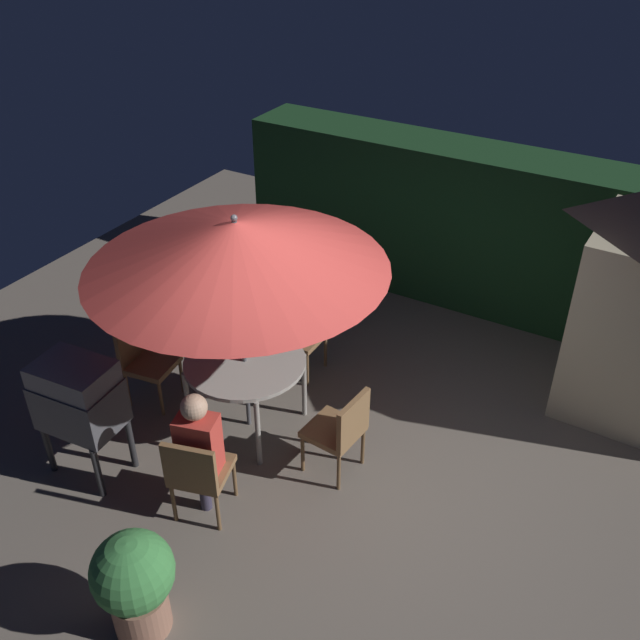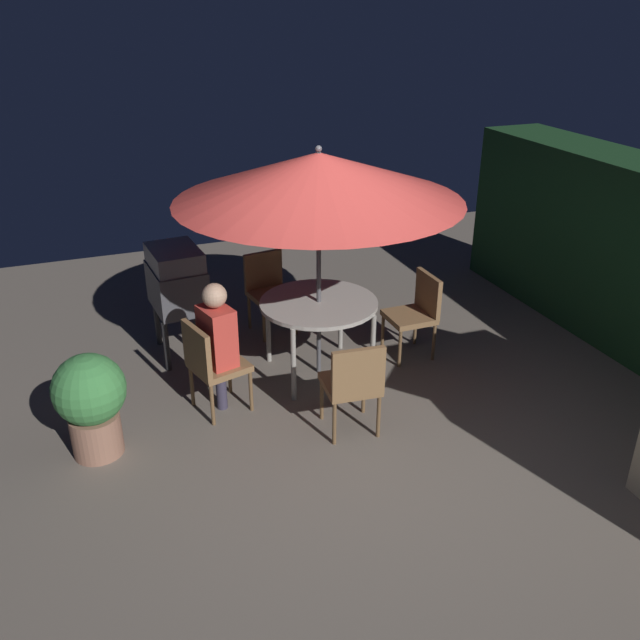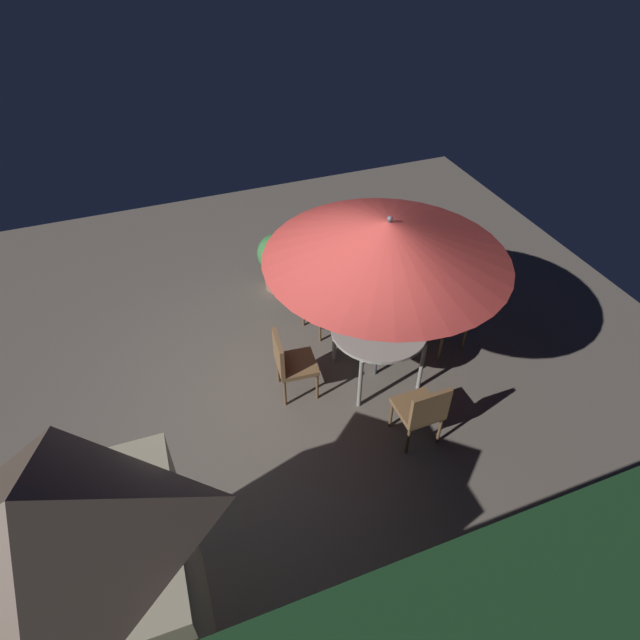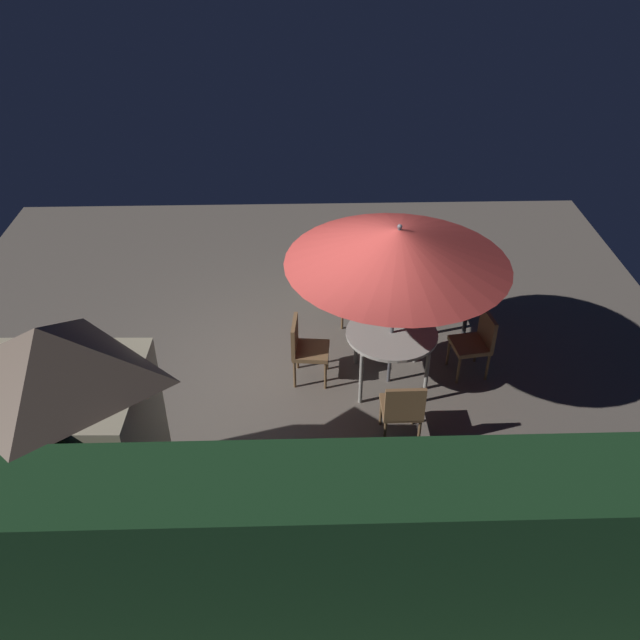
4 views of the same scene
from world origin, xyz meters
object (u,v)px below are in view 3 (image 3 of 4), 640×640
Objects in this scene: patio_table at (379,332)px; chair_near_shed at (320,295)px; patio_umbrella at (388,240)px; chair_toward_hedge at (422,410)px; garden_shed at (78,601)px; person_in_red at (323,283)px; potted_plant_by_shed at (278,259)px; chair_toward_house at (451,315)px; chair_far_side at (290,361)px; bbq_grill at (400,256)px.

chair_near_shed reaches higher than patio_table.
patio_umbrella is 2.97× the size of chair_toward_hedge.
patio_table is at bearing -145.85° from garden_shed.
potted_plant_by_shed is at bearing -75.28° from person_in_red.
chair_toward_house is 0.71× the size of person_in_red.
garden_shed is at bearing 48.71° from chair_near_shed.
chair_far_side is 1.30m from person_in_red.
patio_umbrella is at bearing 105.53° from person_in_red.
garden_shed reaches higher than potted_plant_by_shed.
garden_shed is 2.82× the size of chair_near_shed.
chair_toward_house is at bearing -171.42° from patio_umbrella.
potted_plant_by_shed is (1.75, -2.05, -0.00)m from chair_toward_house.
chair_far_side is 1.00× the size of chair_toward_hedge.
chair_toward_house is (-0.25, 1.05, -0.33)m from bbq_grill.
patio_table is (-3.33, -2.26, -0.56)m from garden_shed.
person_in_red is at bearing 104.72° from potted_plant_by_shed.
chair_far_side reaches higher than patio_table.
chair_near_shed and chair_toward_hedge have the same top height.
garden_shed reaches higher than chair_toward_hedge.
chair_near_shed is (0.32, -1.17, -0.21)m from patio_table.
chair_far_side is at bearing -133.28° from garden_shed.
chair_toward_house is (-2.26, -0.07, 0.00)m from chair_far_side.
potted_plant_by_shed is at bearing -121.38° from garden_shed.
chair_toward_hedge is (-0.33, 2.27, 0.00)m from chair_near_shed.
bbq_grill is at bearing -126.39° from patio_umbrella.
bbq_grill reaches higher than patio_table.
person_in_red is (0.31, -2.19, 0.26)m from chair_toward_hedge.
garden_shed is 5.50m from bbq_grill.
chair_far_side is at bearing -5.35° from patio_umbrella.
patio_table is at bearing 174.65° from chair_far_side.
chair_near_shed is at bearing 2.76° from bbq_grill.
chair_far_side is 1.00× the size of chair_toward_house.
bbq_grill is (-4.24, -3.49, -0.44)m from garden_shed.
potted_plant_by_shed is (0.60, -2.22, -0.21)m from patio_table.
person_in_red is at bearing -74.47° from patio_umbrella.
garden_shed is at bearing 46.72° from chair_far_side.
bbq_grill reaches higher than potted_plant_by_shed.
potted_plant_by_shed is (-0.51, -2.12, -0.00)m from chair_far_side.
chair_far_side is (1.11, -0.10, -1.50)m from patio_umbrella.
patio_umbrella is at bearing 174.65° from chair_far_side.
garden_shed reaches higher than chair_toward_house.
patio_umbrella is 2.91× the size of potted_plant_by_shed.
bbq_grill is at bearing -173.29° from person_in_red.
bbq_grill is 1.31× the size of potted_plant_by_shed.
chair_near_shed is 0.28m from person_in_red.
bbq_grill is at bearing -140.55° from garden_shed.
chair_toward_house is at bearing 103.44° from bbq_grill.
potted_plant_by_shed is (0.61, -3.33, -0.00)m from chair_toward_hedge.
chair_far_side is 0.71× the size of person_in_red.
chair_near_shed is at bearing -74.47° from person_in_red.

